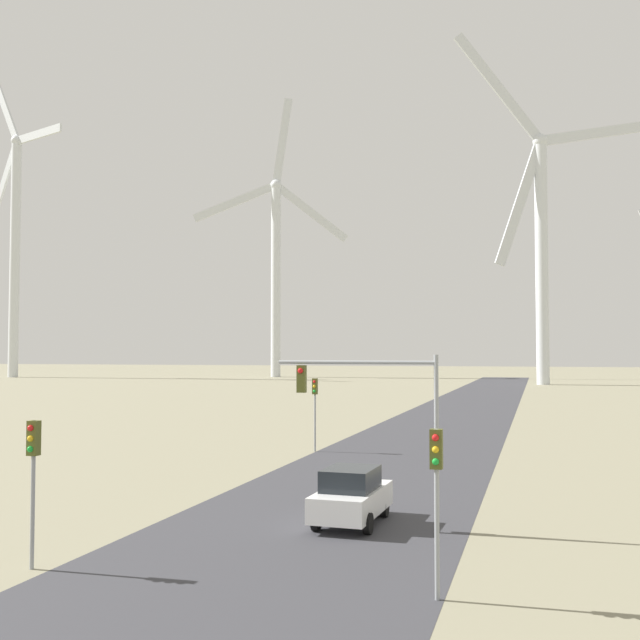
{
  "coord_description": "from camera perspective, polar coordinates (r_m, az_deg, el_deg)",
  "views": [
    {
      "loc": [
        7.1,
        -4.09,
        5.59
      ],
      "look_at": [
        0.0,
        20.19,
        6.68
      ],
      "focal_mm": 42.0,
      "sensor_mm": 36.0,
      "label": 1
    }
  ],
  "objects": [
    {
      "name": "traffic_light_post_near_right",
      "position": [
        17.52,
        8.86,
        -11.55
      ],
      "size": [
        0.28,
        0.33,
        3.84
      ],
      "color": "#93999E",
      "rests_on": "ground"
    },
    {
      "name": "traffic_light_post_near_left",
      "position": [
        21.06,
        -21.02,
        -9.93
      ],
      "size": [
        0.28,
        0.33,
        3.81
      ],
      "color": "#93999E",
      "rests_on": "ground"
    },
    {
      "name": "road_surface",
      "position": [
        52.86,
        8.59,
        -8.51
      ],
      "size": [
        10.0,
        240.0,
        0.01
      ],
      "color": "#38383D",
      "rests_on": "ground"
    },
    {
      "name": "traffic_light_post_mid_left",
      "position": [
        42.45,
        -0.39,
        -5.96
      ],
      "size": [
        0.28,
        0.33,
        4.12
      ],
      "color": "#93999E",
      "rests_on": "ground"
    },
    {
      "name": "wind_turbine_left",
      "position": [
        172.15,
        -3.38,
        4.84
      ],
      "size": [
        34.84,
        9.12,
        64.31
      ],
      "color": "silver",
      "rests_on": "ground"
    },
    {
      "name": "wind_turbine_far_left",
      "position": [
        183.99,
        -22.2,
        5.95
      ],
      "size": [
        24.53,
        9.3,
        68.6
      ],
      "color": "silver",
      "rests_on": "ground"
    },
    {
      "name": "traffic_light_mast_overhead",
      "position": [
        24.06,
        4.29,
        -6.22
      ],
      "size": [
        5.27,
        0.35,
        5.51
      ],
      "color": "#93999E",
      "rests_on": "ground"
    },
    {
      "name": "wind_turbine_center",
      "position": [
        137.02,
        16.51,
        6.7
      ],
      "size": [
        35.04,
        17.61,
        60.94
      ],
      "color": "silver",
      "rests_on": "ground"
    },
    {
      "name": "car_approaching",
      "position": [
        25.06,
        2.41,
        -13.23
      ],
      "size": [
        1.95,
        4.16,
        1.83
      ],
      "color": "white",
      "rests_on": "ground"
    }
  ]
}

